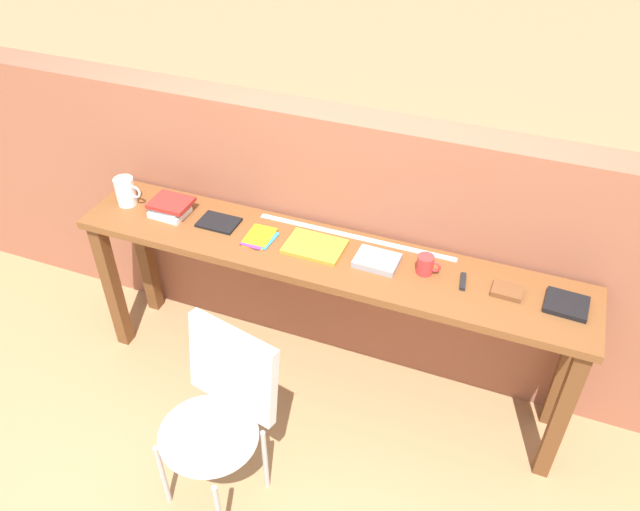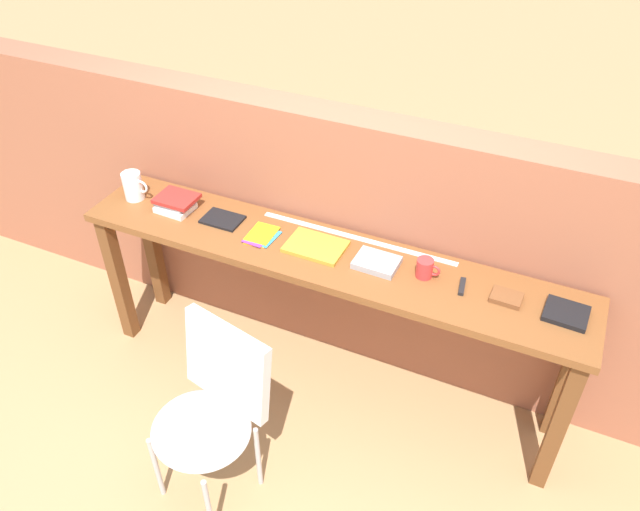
% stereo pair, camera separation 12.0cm
% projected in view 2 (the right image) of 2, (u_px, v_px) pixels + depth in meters
% --- Properties ---
extents(ground_plane, '(40.00, 40.00, 0.00)m').
position_uv_depth(ground_plane, '(300.00, 417.00, 3.26)').
color(ground_plane, tan).
extents(brick_wall_back, '(6.00, 0.20, 1.43)m').
position_uv_depth(brick_wall_back, '(351.00, 241.00, 3.27)').
color(brick_wall_back, '#9E5B42').
rests_on(brick_wall_back, ground).
extents(sideboard, '(2.50, 0.44, 0.88)m').
position_uv_depth(sideboard, '(324.00, 276.00, 3.02)').
color(sideboard, brown).
rests_on(sideboard, ground).
extents(chair_white_moulded, '(0.53, 0.54, 0.89)m').
position_uv_depth(chair_white_moulded, '(211.00, 408.00, 2.66)').
color(chair_white_moulded, silver).
rests_on(chair_white_moulded, ground).
extents(pitcher_white, '(0.14, 0.10, 0.18)m').
position_uv_depth(pitcher_white, '(133.00, 186.00, 3.25)').
color(pitcher_white, white).
rests_on(pitcher_white, sideboard).
extents(book_stack_leftmost, '(0.21, 0.17, 0.07)m').
position_uv_depth(book_stack_leftmost, '(176.00, 203.00, 3.19)').
color(book_stack_leftmost, white).
rests_on(book_stack_leftmost, sideboard).
extents(magazine_cycling, '(0.20, 0.14, 0.01)m').
position_uv_depth(magazine_cycling, '(223.00, 219.00, 3.13)').
color(magazine_cycling, black).
rests_on(magazine_cycling, sideboard).
extents(pamphlet_pile_colourful, '(0.15, 0.18, 0.01)m').
position_uv_depth(pamphlet_pile_colourful, '(261.00, 235.00, 3.03)').
color(pamphlet_pile_colourful, orange).
rests_on(pamphlet_pile_colourful, sideboard).
extents(book_open_centre, '(0.28, 0.20, 0.02)m').
position_uv_depth(book_open_centre, '(316.00, 246.00, 2.95)').
color(book_open_centre, gold).
rests_on(book_open_centre, sideboard).
extents(book_grey_hardcover, '(0.20, 0.16, 0.03)m').
position_uv_depth(book_grey_hardcover, '(377.00, 262.00, 2.85)').
color(book_grey_hardcover, '#9E9EA3').
rests_on(book_grey_hardcover, sideboard).
extents(mug, '(0.11, 0.08, 0.09)m').
position_uv_depth(mug, '(425.00, 268.00, 2.77)').
color(mug, red).
rests_on(mug, sideboard).
extents(multitool_folded, '(0.04, 0.11, 0.02)m').
position_uv_depth(multitool_folded, '(462.00, 286.00, 2.73)').
color(multitool_folded, black).
rests_on(multitool_folded, sideboard).
extents(leather_journal_brown, '(0.13, 0.10, 0.02)m').
position_uv_depth(leather_journal_brown, '(506.00, 297.00, 2.67)').
color(leather_journal_brown, brown).
rests_on(leather_journal_brown, sideboard).
extents(book_repair_rightmost, '(0.18, 0.17, 0.02)m').
position_uv_depth(book_repair_rightmost, '(566.00, 313.00, 2.59)').
color(book_repair_rightmost, black).
rests_on(book_repair_rightmost, sideboard).
extents(ruler_metal_back_edge, '(1.00, 0.03, 0.00)m').
position_uv_depth(ruler_metal_back_edge, '(357.00, 238.00, 3.02)').
color(ruler_metal_back_edge, silver).
rests_on(ruler_metal_back_edge, sideboard).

